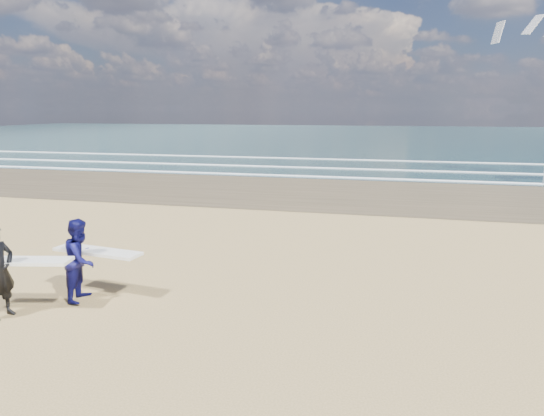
# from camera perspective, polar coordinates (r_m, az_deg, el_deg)

# --- Properties ---
(ocean) EXTENTS (220.00, 100.00, 0.02)m
(ocean) POSITION_cam_1_polar(r_m,az_deg,el_deg) (80.83, 22.68, 7.65)
(ocean) COLOR #183336
(ocean) RESTS_ON ground
(surfer_near) EXTENTS (2.26, 1.24, 2.00)m
(surfer_near) POSITION_cam_1_polar(r_m,az_deg,el_deg) (11.59, -29.32, -6.41)
(surfer_near) COLOR black
(surfer_near) RESTS_ON ground
(surfer_far) EXTENTS (2.25, 1.26, 1.89)m
(surfer_far) POSITION_cam_1_polar(r_m,az_deg,el_deg) (11.87, -21.45, -5.61)
(surfer_far) COLOR #0D0C48
(surfer_far) RESTS_ON ground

